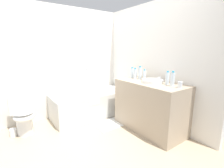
% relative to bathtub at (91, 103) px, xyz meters
% --- Properties ---
extents(ground_plane, '(3.68, 3.68, 0.00)m').
position_rel_bathtub_xyz_m(ground_plane, '(-0.46, -0.85, -0.28)').
color(ground_plane, tan).
extents(wall_back_tiled, '(3.08, 0.10, 2.34)m').
position_rel_bathtub_xyz_m(wall_back_tiled, '(-0.46, 0.43, 0.89)').
color(wall_back_tiled, white).
rests_on(wall_back_tiled, ground_plane).
extents(wall_right_mirror, '(0.10, 2.85, 2.34)m').
position_rel_bathtub_xyz_m(wall_right_mirror, '(0.93, -0.85, 0.89)').
color(wall_right_mirror, white).
rests_on(wall_right_mirror, ground_plane).
extents(bathtub, '(1.70, 0.76, 1.34)m').
position_rel_bathtub_xyz_m(bathtub, '(0.00, 0.00, 0.00)').
color(bathtub, silver).
rests_on(bathtub, ground_plane).
extents(toilet, '(0.39, 0.52, 0.69)m').
position_rel_bathtub_xyz_m(toilet, '(-1.35, -0.01, 0.06)').
color(toilet, white).
rests_on(toilet, ground_plane).
extents(vanity_counter, '(0.63, 1.28, 0.89)m').
position_rel_bathtub_xyz_m(vanity_counter, '(0.56, -1.20, 0.16)').
color(vanity_counter, tan).
rests_on(vanity_counter, ground_plane).
extents(sink_basin, '(0.35, 0.35, 0.06)m').
position_rel_bathtub_xyz_m(sink_basin, '(0.55, -1.24, 0.64)').
color(sink_basin, white).
rests_on(sink_basin, vanity_counter).
extents(sink_faucet, '(0.10, 0.15, 0.08)m').
position_rel_bathtub_xyz_m(sink_faucet, '(0.76, -1.24, 0.64)').
color(sink_faucet, silver).
rests_on(sink_faucet, vanity_counter).
extents(water_bottle_0, '(0.06, 0.06, 0.20)m').
position_rel_bathtub_xyz_m(water_bottle_0, '(0.62, -0.98, 0.70)').
color(water_bottle_0, silver).
rests_on(water_bottle_0, vanity_counter).
extents(water_bottle_1, '(0.06, 0.06, 0.21)m').
position_rel_bathtub_xyz_m(water_bottle_1, '(0.57, -0.79, 0.71)').
color(water_bottle_1, silver).
rests_on(water_bottle_1, vanity_counter).
extents(water_bottle_2, '(0.06, 0.06, 0.23)m').
position_rel_bathtub_xyz_m(water_bottle_2, '(0.62, -1.49, 0.72)').
color(water_bottle_2, silver).
rests_on(water_bottle_2, vanity_counter).
extents(water_bottle_3, '(0.06, 0.06, 0.24)m').
position_rel_bathtub_xyz_m(water_bottle_3, '(0.59, -1.61, 0.72)').
color(water_bottle_3, silver).
rests_on(water_bottle_3, vanity_counter).
extents(water_bottle_4, '(0.07, 0.07, 0.25)m').
position_rel_bathtub_xyz_m(water_bottle_4, '(0.61, -0.87, 0.73)').
color(water_bottle_4, silver).
rests_on(water_bottle_4, vanity_counter).
extents(water_bottle_5, '(0.06, 0.06, 0.22)m').
position_rel_bathtub_xyz_m(water_bottle_5, '(0.57, -0.70, 0.71)').
color(water_bottle_5, silver).
rests_on(water_bottle_5, vanity_counter).
extents(drinking_glass_0, '(0.07, 0.07, 0.10)m').
position_rel_bathtub_xyz_m(drinking_glass_0, '(0.58, -1.75, 0.66)').
color(drinking_glass_0, white).
rests_on(drinking_glass_0, vanity_counter).
extents(bath_mat, '(0.63, 0.43, 0.01)m').
position_rel_bathtub_xyz_m(bath_mat, '(0.09, -0.63, -0.28)').
color(bath_mat, white).
rests_on(bath_mat, ground_plane).
extents(toilet_paper_roll, '(0.11, 0.11, 0.13)m').
position_rel_bathtub_xyz_m(toilet_paper_roll, '(-1.54, -0.04, -0.22)').
color(toilet_paper_roll, white).
rests_on(toilet_paper_roll, ground_plane).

